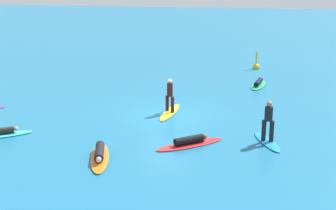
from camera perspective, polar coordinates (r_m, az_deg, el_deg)
name	(u,v)px	position (r m, az deg, el deg)	size (l,w,h in m)	color
ground_plane	(168,114)	(25.04, 0.00, -1.10)	(120.00, 120.00, 0.00)	#1E6B93
surfer_on_blue_board	(268,129)	(21.45, 11.44, -2.78)	(1.41, 2.58, 1.84)	#1E8CD1
surfer_on_yellow_board	(170,104)	(25.18, 0.21, 0.12)	(0.96, 3.12, 1.78)	yellow
surfer_on_green_board	(258,84)	(31.35, 10.39, 2.45)	(1.31, 2.80, 0.39)	#23B266
surfer_on_red_board	(190,142)	(20.92, 2.55, -4.30)	(2.99, 2.53, 0.40)	red
surfer_on_orange_board	(100,155)	(19.69, -7.89, -5.71)	(1.46, 3.26, 0.45)	orange
marker_buoy	(256,66)	(36.29, 10.13, 4.45)	(0.51, 0.51, 1.39)	yellow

